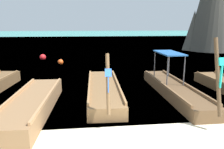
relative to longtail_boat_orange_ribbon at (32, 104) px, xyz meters
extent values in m
plane|color=#2DB29E|center=(3.01, 58.51, -0.32)|extent=(120.00, 120.00, 0.00)
cube|color=olive|center=(0.00, 0.02, -0.02)|extent=(1.56, 5.39, 0.60)
cube|color=#AF7F52|center=(-0.61, 0.05, 0.33)|extent=(0.31, 4.90, 0.10)
cube|color=#AF7F52|center=(0.61, -0.01, 0.33)|extent=(0.31, 4.90, 0.10)
cube|color=brown|center=(2.78, 1.80, -0.07)|extent=(1.57, 6.04, 0.49)
cube|color=#9F7246|center=(2.13, 1.82, 0.22)|extent=(0.27, 5.51, 0.10)
cube|color=#9F7246|center=(3.42, 1.78, 0.22)|extent=(0.27, 5.51, 0.10)
cylinder|color=brown|center=(2.67, -1.37, 1.07)|extent=(0.15, 0.76, 1.84)
cube|color=blue|center=(2.66, -1.51, 1.45)|extent=(0.20, 0.14, 0.25)
cube|color=blue|center=(2.66, -1.53, 1.09)|extent=(0.03, 0.08, 0.49)
cube|color=brown|center=(5.98, 1.44, -0.08)|extent=(1.12, 6.28, 0.48)
cube|color=brown|center=(5.46, 1.44, 0.21)|extent=(0.08, 5.78, 0.10)
cube|color=brown|center=(6.49, 1.44, 0.21)|extent=(0.08, 5.78, 0.10)
cylinder|color=brown|center=(5.98, -1.87, 1.32)|extent=(0.12, 0.75, 2.35)
cube|color=#1ECCBC|center=(5.98, -2.00, 1.81)|extent=(0.20, 0.12, 0.25)
cube|color=#1ECCBC|center=(5.98, -2.02, 1.36)|extent=(0.03, 0.08, 0.67)
cylinder|color=#4C4C51|center=(5.59, 1.28, 0.84)|extent=(0.05, 0.05, 1.36)
cylinder|color=#4C4C51|center=(6.37, 1.28, 0.84)|extent=(0.05, 0.05, 1.36)
cylinder|color=#4C4C51|center=(5.59, 3.17, 0.84)|extent=(0.05, 0.05, 1.36)
cylinder|color=#4C4C51|center=(6.37, 3.17, 0.84)|extent=(0.05, 0.05, 1.36)
cube|color=#235BA3|center=(5.98, 2.22, 1.55)|extent=(0.95, 2.08, 0.06)
cone|color=#4E4B43|center=(15.68, 19.38, 2.17)|extent=(2.51, 2.51, 4.97)
sphere|color=red|center=(-1.96, 12.81, -0.04)|extent=(0.56, 0.56, 0.56)
sphere|color=#EA5119|center=(-0.08, 10.20, -0.09)|extent=(0.45, 0.45, 0.45)
camera|label=1|loc=(2.02, -8.00, 2.86)|focal=35.54mm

